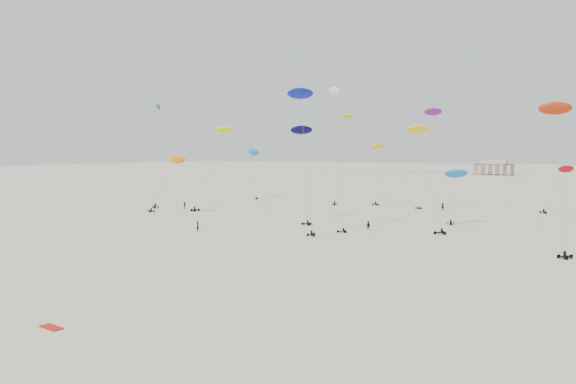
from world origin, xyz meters
The scene contains 22 objects.
ground_plane centered at (0.00, 200.00, 0.00)m, with size 900.00×900.00×0.00m, color beige.
pavilion_main centered at (-10.00, 350.00, 4.22)m, with size 21.00×13.00×9.80m.
pier_fence centered at (-62.00, 350.00, 0.77)m, with size 80.20×0.20×1.50m.
rig_0 centered at (-51.06, 112.25, 16.47)m, with size 6.30×8.54×26.01m.
rig_2 centered at (3.45, 99.53, 20.14)m, with size 8.26×10.58×26.05m.
rig_3 centered at (-15.04, 143.61, 12.46)m, with size 5.23×15.99×25.94m.
rig_4 centered at (37.30, 148.35, 7.10)m, with size 6.79×11.92×12.55m.
rig_5 centered at (-32.34, 110.42, 12.08)m, with size 8.26×7.22×19.68m.
rig_6 centered at (21.43, 114.55, 7.77)m, with size 5.00×5.46×10.73m.
rig_8 centered at (1.90, 89.52, 19.39)m, with size 6.61×6.03×24.65m.
rig_9 centered at (-7.08, 106.47, 14.75)m, with size 9.57×12.37×20.32m.
rig_11 centered at (-5.76, 145.68, 9.79)m, with size 4.89×8.81×16.01m.
rig_12 centered at (18.55, 103.77, 12.30)m, with size 9.34×9.01×19.05m.
rig_13 centered at (7.94, 146.83, 20.65)m, with size 4.97×12.92×25.37m.
rig_14 centered at (-46.13, 148.61, 13.03)m, with size 10.16×11.29×16.34m.
rig_15 centered at (40.42, 91.11, 14.67)m, with size 5.82×9.28×20.87m.
rig_16 centered at (-38.70, 103.60, 9.96)m, with size 9.23×4.00×13.35m.
spectator_0 centered at (-14.69, 82.37, 0.00)m, with size 0.75×0.52×2.07m, color black.
spectator_1 centered at (10.43, 98.20, 0.00)m, with size 0.92×0.53×1.87m, color black.
spectator_2 centered at (-41.84, 111.37, 0.00)m, with size 1.15×0.62×1.94m, color black.
spectator_3 centered at (13.56, 137.27, 0.00)m, with size 0.82×0.56×2.26m, color black.
grounded_kite_a centered at (8.69, 34.82, 0.00)m, with size 2.20×0.90×0.08m, color #BB0F0B.
Camera 1 is at (46.02, 6.45, 13.83)m, focal length 35.00 mm.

